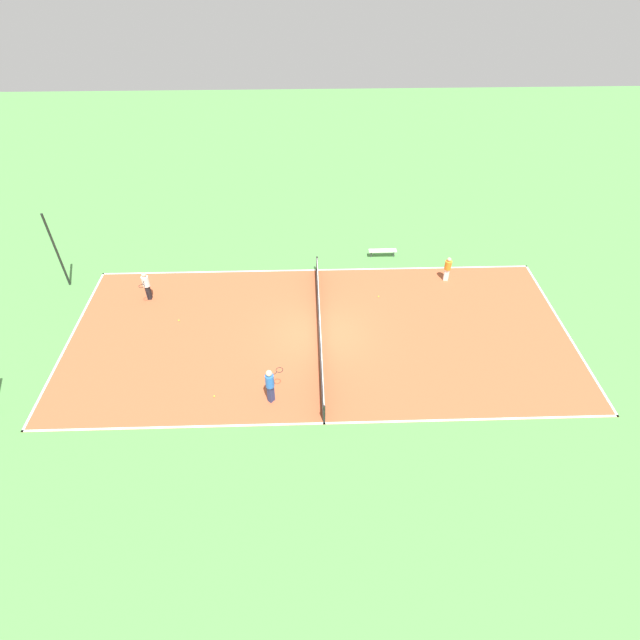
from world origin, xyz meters
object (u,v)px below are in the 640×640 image
at_px(tennis_net, 320,326).
at_px(bench, 383,251).
at_px(player_center_orange, 448,268).
at_px(player_near_white, 146,284).
at_px(tennis_ball_left_sideline, 214,396).
at_px(tennis_ball_far_baseline, 379,296).
at_px(player_near_blue, 270,384).
at_px(tennis_ball_midcourt, 179,320).
at_px(fence_post_back_right, 56,251).

xyz_separation_m(tennis_net, bench, (6.68, -3.89, -0.12)).
height_order(tennis_net, player_center_orange, player_center_orange).
relative_size(bench, player_near_white, 0.98).
bearing_deg(tennis_ball_left_sideline, bench, -38.96).
bearing_deg(tennis_ball_far_baseline, player_near_blue, 142.19).
bearing_deg(player_center_orange, player_near_white, 11.66).
xyz_separation_m(player_near_white, tennis_ball_midcourt, (-1.88, -1.85, -0.92)).
xyz_separation_m(tennis_net, player_near_blue, (-4.13, 2.18, 0.56)).
bearing_deg(bench, player_near_white, 15.84).
bearing_deg(player_near_blue, tennis_ball_far_baseline, 3.43).
distance_m(player_near_white, tennis_ball_midcourt, 2.79).
bearing_deg(player_near_white, tennis_ball_left_sideline, 33.51).
xyz_separation_m(player_near_white, tennis_ball_left_sideline, (-6.91, -4.27, -0.92)).
height_order(player_near_blue, tennis_ball_far_baseline, player_near_blue).
xyz_separation_m(tennis_ball_midcourt, tennis_ball_left_sideline, (-5.03, -2.42, 0.00)).
xyz_separation_m(player_center_orange, tennis_ball_left_sideline, (-8.10, 11.73, -0.78)).
xyz_separation_m(bench, tennis_ball_far_baseline, (-3.87, 0.68, -0.33)).
relative_size(player_center_orange, player_near_blue, 0.81).
relative_size(player_near_white, tennis_ball_left_sideline, 24.38).
distance_m(bench, player_near_white, 13.31).
relative_size(player_center_orange, fence_post_back_right, 0.33).
relative_size(player_near_white, player_near_blue, 0.92).
bearing_deg(tennis_ball_left_sideline, player_near_white, 31.71).
distance_m(player_near_blue, tennis_ball_far_baseline, 8.84).
relative_size(tennis_ball_left_sideline, tennis_ball_far_baseline, 1.00).
xyz_separation_m(bench, player_center_orange, (-2.44, -3.21, 0.45)).
bearing_deg(tennis_net, bench, -30.20).
distance_m(tennis_ball_midcourt, tennis_ball_far_baseline, 10.38).
relative_size(tennis_ball_midcourt, fence_post_back_right, 0.02).
bearing_deg(tennis_ball_midcourt, player_near_blue, -137.44).
bearing_deg(tennis_net, player_near_blue, 152.18).
height_order(bench, tennis_ball_midcourt, bench).
distance_m(bench, player_near_blue, 12.41).
xyz_separation_m(bench, tennis_ball_left_sideline, (-10.54, 8.52, -0.33)).
distance_m(tennis_net, tennis_ball_left_sideline, 6.05).
relative_size(player_center_orange, tennis_ball_far_baseline, 21.33).
xyz_separation_m(tennis_ball_far_baseline, fence_post_back_right, (1.68, 16.81, 2.11)).
relative_size(player_near_blue, tennis_ball_midcourt, 26.42).
distance_m(bench, fence_post_back_right, 17.72).
distance_m(tennis_net, bench, 7.73).
bearing_deg(tennis_ball_midcourt, tennis_net, -99.46).
distance_m(player_near_white, player_center_orange, 16.04).
bearing_deg(tennis_net, player_near_white, 71.08).
bearing_deg(player_near_white, fence_post_back_right, -105.14).
bearing_deg(bench, tennis_ball_midcourt, 26.72).
distance_m(player_near_blue, fence_post_back_right, 14.35).
relative_size(tennis_net, player_near_blue, 5.97).
xyz_separation_m(tennis_ball_midcourt, tennis_ball_far_baseline, (1.63, -10.25, 0.00)).
height_order(tennis_net, tennis_ball_left_sideline, tennis_net).
bearing_deg(player_near_white, player_center_orange, 96.04).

